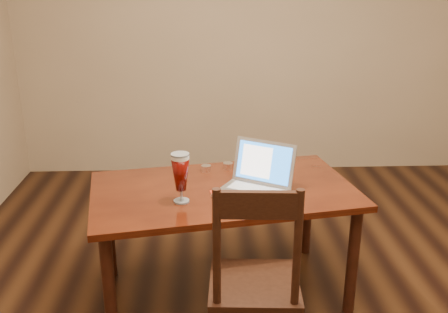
{
  "coord_description": "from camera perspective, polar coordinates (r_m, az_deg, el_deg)",
  "views": [
    {
      "loc": [
        -0.53,
        -2.17,
        1.79
      ],
      "look_at": [
        -0.42,
        0.42,
        0.87
      ],
      "focal_mm": 40.0,
      "sensor_mm": 36.0,
      "label": 1
    }
  ],
  "objects": [
    {
      "name": "dining_table",
      "position": [
        2.83,
        -0.05,
        -4.96
      ],
      "size": [
        1.58,
        1.07,
        0.95
      ],
      "rotation": [
        0.0,
        0.0,
        0.18
      ],
      "color": "#511B0A",
      "rests_on": "ground"
    },
    {
      "name": "dining_chair",
      "position": [
        2.39,
        3.52,
        -14.22
      ],
      "size": [
        0.45,
        0.43,
        0.99
      ],
      "rotation": [
        0.0,
        0.0,
        -0.06
      ],
      "color": "black",
      "rests_on": "ground"
    }
  ]
}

